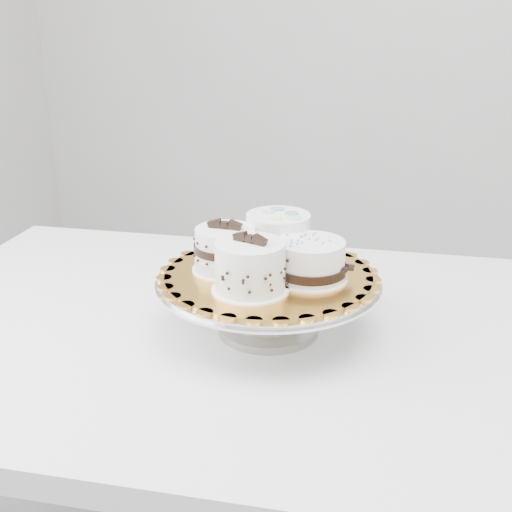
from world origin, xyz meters
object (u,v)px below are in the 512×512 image
(table, at_px, (241,366))
(cake_ribbon, at_px, (311,261))
(cake_banded, at_px, (225,251))
(cake_swirl, at_px, (250,268))
(cake_stand, at_px, (268,294))
(cake_board, at_px, (268,275))
(cake_dots, at_px, (278,236))

(table, distance_m, cake_ribbon, 0.24)
(cake_banded, bearing_deg, table, 34.51)
(table, height_order, cake_swirl, cake_swirl)
(cake_stand, relative_size, cake_board, 1.09)
(cake_ribbon, bearing_deg, cake_board, -152.16)
(cake_swirl, bearing_deg, cake_stand, 99.90)
(cake_swirl, height_order, cake_dots, cake_swirl)
(cake_stand, distance_m, cake_ribbon, 0.09)
(cake_board, distance_m, cake_swirl, 0.08)
(cake_board, bearing_deg, cake_swirl, -92.51)
(cake_stand, relative_size, cake_ribbon, 2.55)
(cake_swirl, height_order, cake_ribbon, cake_swirl)
(cake_banded, height_order, cake_ribbon, cake_banded)
(cake_swirl, distance_m, cake_ribbon, 0.10)
(table, distance_m, cake_dots, 0.23)
(cake_stand, distance_m, cake_swirl, 0.10)
(cake_dots, height_order, cake_ribbon, cake_dots)
(table, xyz_separation_m, cake_stand, (0.05, -0.00, 0.14))
(table, bearing_deg, cake_banded, -150.74)
(table, relative_size, cake_board, 4.07)
(cake_board, bearing_deg, cake_banded, -172.31)
(cake_board, xyz_separation_m, cake_banded, (-0.07, -0.01, 0.03))
(cake_banded, bearing_deg, cake_dots, 46.88)
(cake_board, height_order, cake_swirl, cake_swirl)
(table, distance_m, cake_banded, 0.21)
(table, xyz_separation_m, cake_banded, (-0.02, -0.01, 0.21))
(cake_board, xyz_separation_m, cake_dots, (-0.01, 0.07, 0.04))
(table, relative_size, cake_stand, 3.73)
(table, distance_m, cake_board, 0.18)
(table, relative_size, cake_banded, 12.45)
(table, relative_size, cake_dots, 10.39)
(cake_stand, xyz_separation_m, cake_dots, (-0.01, 0.07, 0.07))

